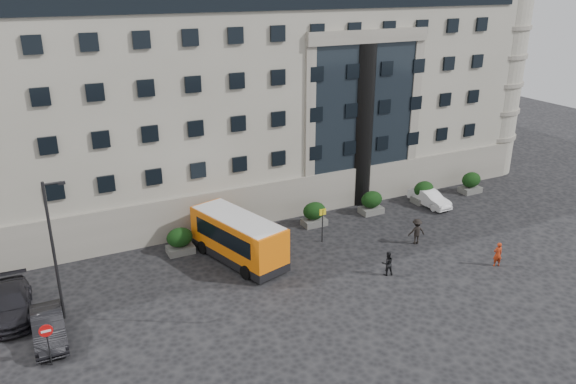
# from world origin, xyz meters

# --- Properties ---
(ground) EXTENTS (120.00, 120.00, 0.00)m
(ground) POSITION_xyz_m (0.00, 0.00, 0.00)
(ground) COLOR black
(ground) RESTS_ON ground
(civic_building) EXTENTS (44.00, 24.00, 18.00)m
(civic_building) POSITION_xyz_m (6.00, 22.00, 9.00)
(civic_building) COLOR gray
(civic_building) RESTS_ON ground
(entrance_column) EXTENTS (1.80, 1.80, 13.00)m
(entrance_column) POSITION_xyz_m (12.00, 10.30, 6.50)
(entrance_column) COLOR black
(entrance_column) RESTS_ON ground
(hedge_a) EXTENTS (1.80, 1.26, 1.84)m
(hedge_a) POSITION_xyz_m (-4.00, 7.80, 0.93)
(hedge_a) COLOR #555552
(hedge_a) RESTS_ON ground
(hedge_b) EXTENTS (1.80, 1.26, 1.84)m
(hedge_b) POSITION_xyz_m (1.20, 7.80, 0.93)
(hedge_b) COLOR #555552
(hedge_b) RESTS_ON ground
(hedge_c) EXTENTS (1.80, 1.26, 1.84)m
(hedge_c) POSITION_xyz_m (6.40, 7.80, 0.93)
(hedge_c) COLOR #555552
(hedge_c) RESTS_ON ground
(hedge_d) EXTENTS (1.80, 1.26, 1.84)m
(hedge_d) POSITION_xyz_m (11.60, 7.80, 0.93)
(hedge_d) COLOR #555552
(hedge_d) RESTS_ON ground
(hedge_e) EXTENTS (1.80, 1.26, 1.84)m
(hedge_e) POSITION_xyz_m (16.80, 7.80, 0.93)
(hedge_e) COLOR #555552
(hedge_e) RESTS_ON ground
(hedge_f) EXTENTS (1.80, 1.26, 1.84)m
(hedge_f) POSITION_xyz_m (22.00, 7.80, 0.93)
(hedge_f) COLOR #555552
(hedge_f) RESTS_ON ground
(street_lamp) EXTENTS (1.16, 0.18, 8.00)m
(street_lamp) POSITION_xyz_m (-11.94, 3.00, 4.37)
(street_lamp) COLOR #262628
(street_lamp) RESTS_ON ground
(bus_stop_sign) EXTENTS (0.50, 0.08, 2.52)m
(bus_stop_sign) POSITION_xyz_m (5.50, 5.00, 1.73)
(bus_stop_sign) COLOR #262628
(bus_stop_sign) RESTS_ON ground
(no_entry_sign) EXTENTS (0.64, 0.16, 2.32)m
(no_entry_sign) POSITION_xyz_m (-13.00, -1.04, 1.65)
(no_entry_sign) COLOR #262628
(no_entry_sign) RESTS_ON ground
(minibus) EXTENTS (4.50, 7.79, 3.08)m
(minibus) POSITION_xyz_m (-0.80, 5.13, 1.69)
(minibus) COLOR orange
(minibus) RESTS_ON ground
(parked_car_b) EXTENTS (1.59, 4.46, 1.47)m
(parked_car_b) POSITION_xyz_m (-12.87, 1.24, 0.73)
(parked_car_b) COLOR black
(parked_car_b) RESTS_ON ground
(parked_car_c) EXTENTS (2.43, 5.38, 1.53)m
(parked_car_c) POSITION_xyz_m (-14.57, 4.55, 0.77)
(parked_car_c) COLOR black
(parked_car_c) RESTS_ON ground
(white_taxi) EXTENTS (1.63, 4.04, 1.31)m
(white_taxi) POSITION_xyz_m (16.79, 7.00, 0.65)
(white_taxi) COLOR silver
(white_taxi) RESTS_ON ground
(pedestrian_a) EXTENTS (0.70, 0.55, 1.67)m
(pedestrian_a) POSITION_xyz_m (13.92, -3.16, 0.83)
(pedestrian_a) COLOR #A82D10
(pedestrian_a) RESTS_ON ground
(pedestrian_b) EXTENTS (0.91, 0.79, 1.59)m
(pedestrian_b) POSITION_xyz_m (6.83, -0.93, 0.79)
(pedestrian_b) COLOR black
(pedestrian_b) RESTS_ON ground
(pedestrian_c) EXTENTS (1.34, 0.97, 1.87)m
(pedestrian_c) POSITION_xyz_m (11.31, 1.82, 0.94)
(pedestrian_c) COLOR black
(pedestrian_c) RESTS_ON ground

